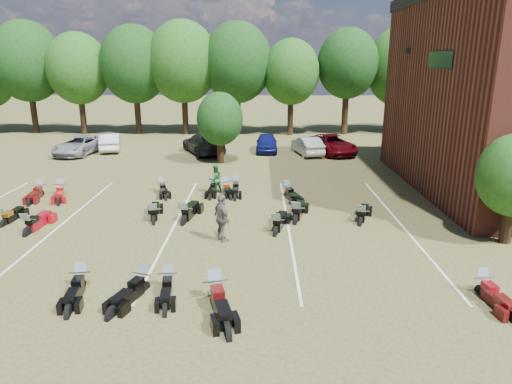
{
  "coord_description": "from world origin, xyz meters",
  "views": [
    {
      "loc": [
        0.75,
        -15.96,
        6.98
      ],
      "look_at": [
        0.59,
        4.0,
        1.2
      ],
      "focal_mm": 32.0,
      "sensor_mm": 36.0,
      "label": 1
    }
  ],
  "objects_px": {
    "motorcycle_3": "(143,291)",
    "motorcycle_14": "(41,196)",
    "car_4": "(267,143)",
    "motorcycle_7": "(29,234)",
    "person_grey": "(222,218)",
    "person_green": "(215,179)"
  },
  "relations": [
    {
      "from": "motorcycle_3",
      "to": "motorcycle_14",
      "type": "bearing_deg",
      "value": 146.34
    },
    {
      "from": "motorcycle_3",
      "to": "motorcycle_14",
      "type": "xyz_separation_m",
      "value": [
        -8.05,
        10.41,
        0.0
      ]
    },
    {
      "from": "car_4",
      "to": "motorcycle_7",
      "type": "bearing_deg",
      "value": -118.52
    },
    {
      "from": "person_grey",
      "to": "motorcycle_14",
      "type": "relative_size",
      "value": 0.87
    },
    {
      "from": "person_grey",
      "to": "motorcycle_7",
      "type": "relative_size",
      "value": 0.81
    },
    {
      "from": "motorcycle_3",
      "to": "motorcycle_7",
      "type": "xyz_separation_m",
      "value": [
        -5.97,
        4.81,
        0.0
      ]
    },
    {
      "from": "car_4",
      "to": "motorcycle_7",
      "type": "height_order",
      "value": "car_4"
    },
    {
      "from": "motorcycle_14",
      "to": "car_4",
      "type": "bearing_deg",
      "value": 38.99
    },
    {
      "from": "motorcycle_3",
      "to": "motorcycle_7",
      "type": "distance_m",
      "value": 7.67
    },
    {
      "from": "person_green",
      "to": "motorcycle_3",
      "type": "xyz_separation_m",
      "value": [
        -1.25,
        -11.03,
        -0.79
      ]
    },
    {
      "from": "person_grey",
      "to": "motorcycle_7",
      "type": "xyz_separation_m",
      "value": [
        -8.14,
        0.66,
        -0.98
      ]
    },
    {
      "from": "motorcycle_3",
      "to": "car_4",
      "type": "bearing_deg",
      "value": 98.23
    },
    {
      "from": "person_green",
      "to": "motorcycle_7",
      "type": "relative_size",
      "value": 0.65
    },
    {
      "from": "person_grey",
      "to": "motorcycle_3",
      "type": "bearing_deg",
      "value": 121.24
    },
    {
      "from": "person_green",
      "to": "motorcycle_7",
      "type": "xyz_separation_m",
      "value": [
        -7.22,
        -6.23,
        -0.79
      ]
    },
    {
      "from": "car_4",
      "to": "person_grey",
      "type": "distance_m",
      "value": 18.89
    },
    {
      "from": "motorcycle_7",
      "to": "motorcycle_14",
      "type": "xyz_separation_m",
      "value": [
        -2.08,
        5.6,
        0.0
      ]
    },
    {
      "from": "person_grey",
      "to": "motorcycle_3",
      "type": "distance_m",
      "value": 4.78
    },
    {
      "from": "person_grey",
      "to": "motorcycle_7",
      "type": "height_order",
      "value": "person_grey"
    },
    {
      "from": "person_green",
      "to": "motorcycle_7",
      "type": "bearing_deg",
      "value": 6.86
    },
    {
      "from": "car_4",
      "to": "person_green",
      "type": "bearing_deg",
      "value": -103.15
    },
    {
      "from": "car_4",
      "to": "motorcycle_14",
      "type": "relative_size",
      "value": 1.82
    }
  ]
}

